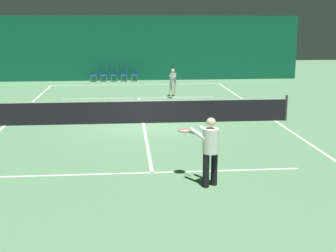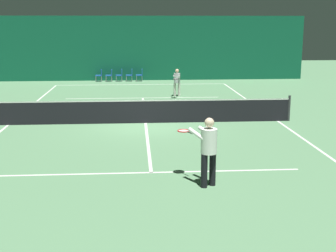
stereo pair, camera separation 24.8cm
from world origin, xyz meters
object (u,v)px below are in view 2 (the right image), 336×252
(courtside_chair_4, at_px, (140,74))
(courtside_chair_3, at_px, (130,74))
(courtside_chair_0, at_px, (100,74))
(courtside_chair_1, at_px, (110,74))
(player_far, at_px, (177,80))
(player_near, at_px, (208,147))
(tennis_net, at_px, (145,111))
(courtside_chair_2, at_px, (120,74))

(courtside_chair_4, bearing_deg, courtside_chair_3, -90.00)
(courtside_chair_0, distance_m, courtside_chair_4, 2.78)
(courtside_chair_0, distance_m, courtside_chair_1, 0.69)
(courtside_chair_0, xyz_separation_m, courtside_chair_4, (2.78, 0.00, 0.00))
(player_far, relative_size, courtside_chair_0, 1.79)
(courtside_chair_1, height_order, courtside_chair_3, same)
(player_near, relative_size, player_far, 1.17)
(player_near, xyz_separation_m, courtside_chair_0, (-4.18, 21.23, -0.54))
(player_far, distance_m, courtside_chair_3, 7.27)
(tennis_net, bearing_deg, courtside_chair_3, 93.02)
(courtside_chair_0, xyz_separation_m, courtside_chair_1, (0.69, 0.00, 0.00))
(courtside_chair_1, bearing_deg, courtside_chair_3, 90.00)
(courtside_chair_1, height_order, courtside_chair_4, same)
(courtside_chair_3, bearing_deg, courtside_chair_1, -90.00)
(courtside_chair_3, distance_m, courtside_chair_4, 0.69)
(player_near, distance_m, player_far, 14.47)
(tennis_net, bearing_deg, courtside_chair_2, 95.91)
(courtside_chair_0, distance_m, courtside_chair_3, 2.08)
(courtside_chair_2, relative_size, courtside_chair_3, 1.00)
(courtside_chair_0, bearing_deg, tennis_net, 11.60)
(courtside_chair_1, bearing_deg, player_near, 9.31)
(courtside_chair_0, bearing_deg, courtside_chair_3, 90.00)
(player_near, distance_m, courtside_chair_0, 21.64)
(courtside_chair_4, bearing_deg, courtside_chair_2, -90.00)
(courtside_chair_0, height_order, courtside_chair_3, same)
(player_near, relative_size, courtside_chair_0, 2.09)
(courtside_chair_2, bearing_deg, tennis_net, 5.91)
(courtside_chair_0, relative_size, courtside_chair_4, 1.00)
(player_far, bearing_deg, courtside_chair_0, -135.60)
(courtside_chair_4, bearing_deg, player_near, 3.76)
(player_far, relative_size, courtside_chair_4, 1.79)
(player_far, distance_m, courtside_chair_1, 7.88)
(courtside_chair_2, bearing_deg, courtside_chair_3, 90.00)
(player_far, distance_m, courtside_chair_4, 7.05)
(courtside_chair_1, distance_m, courtside_chair_3, 1.39)
(courtside_chair_3, height_order, courtside_chair_4, same)
(courtside_chair_2, height_order, courtside_chair_4, same)
(courtside_chair_1, height_order, courtside_chair_2, same)
(courtside_chair_1, relative_size, courtside_chair_4, 1.00)
(courtside_chair_3, bearing_deg, courtside_chair_0, -90.00)
(player_far, xyz_separation_m, courtside_chair_1, (-4.01, 6.76, -0.39))
(player_far, distance_m, courtside_chair_0, 8.25)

